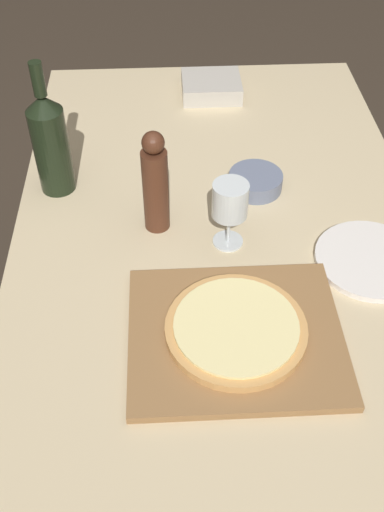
{
  "coord_description": "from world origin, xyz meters",
  "views": [
    {
      "loc": [
        -0.12,
        -0.84,
        1.63
      ],
      "look_at": [
        -0.07,
        -0.0,
        0.79
      ],
      "focal_mm": 42.0,
      "sensor_mm": 36.0,
      "label": 1
    }
  ],
  "objects_px": {
    "pizza": "(234,328)",
    "small_bowl": "(255,181)",
    "wine_bottle": "(50,142)",
    "wine_glass": "(230,202)",
    "pepper_mill": "(155,184)"
  },
  "relations": [
    {
      "from": "wine_bottle",
      "to": "pepper_mill",
      "type": "bearing_deg",
      "value": -32.57
    },
    {
      "from": "wine_bottle",
      "to": "small_bowl",
      "type": "xyz_separation_m",
      "value": [
        0.47,
        -0.03,
        -0.11
      ]
    },
    {
      "from": "wine_bottle",
      "to": "wine_glass",
      "type": "distance_m",
      "value": 0.44
    },
    {
      "from": "pepper_mill",
      "to": "wine_glass",
      "type": "height_order",
      "value": "pepper_mill"
    },
    {
      "from": "wine_glass",
      "to": "pizza",
      "type": "bearing_deg",
      "value": -93.16
    },
    {
      "from": "pizza",
      "to": "wine_glass",
      "type": "relative_size",
      "value": 1.68
    },
    {
      "from": "pizza",
      "to": "small_bowl",
      "type": "bearing_deg",
      "value": 77.66
    },
    {
      "from": "pepper_mill",
      "to": "wine_glass",
      "type": "distance_m",
      "value": 0.17
    },
    {
      "from": "pepper_mill",
      "to": "small_bowl",
      "type": "bearing_deg",
      "value": 27.24
    },
    {
      "from": "small_bowl",
      "to": "wine_glass",
      "type": "bearing_deg",
      "value": -114.29
    },
    {
      "from": "pepper_mill",
      "to": "pizza",
      "type": "bearing_deg",
      "value": -66.92
    },
    {
      "from": "small_bowl",
      "to": "wine_bottle",
      "type": "bearing_deg",
      "value": 176.45
    },
    {
      "from": "pizza",
      "to": "wine_glass",
      "type": "xyz_separation_m",
      "value": [
        0.01,
        0.26,
        0.08
      ]
    },
    {
      "from": "wine_glass",
      "to": "small_bowl",
      "type": "relative_size",
      "value": 1.22
    },
    {
      "from": "pepper_mill",
      "to": "wine_bottle",
      "type": "bearing_deg",
      "value": 147.43
    }
  ]
}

